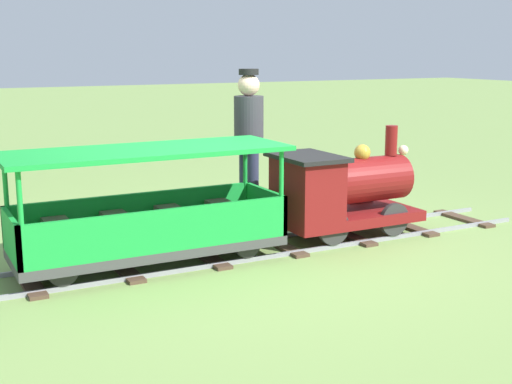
{
  "coord_description": "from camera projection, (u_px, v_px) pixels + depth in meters",
  "views": [
    {
      "loc": [
        5.41,
        -2.89,
        1.8
      ],
      "look_at": [
        0.0,
        -0.06,
        0.55
      ],
      "focal_mm": 48.63,
      "sensor_mm": 36.0,
      "label": 1
    }
  ],
  "objects": [
    {
      "name": "conductor_person",
      "position": [
        249.0,
        135.0,
        7.03
      ],
      "size": [
        0.3,
        0.3,
        1.62
      ],
      "color": "#282D47",
      "rests_on": "ground_plane"
    },
    {
      "name": "ground_plane",
      "position": [
        262.0,
        250.0,
        6.37
      ],
      "size": [
        60.0,
        60.0,
        0.0
      ],
      "primitive_type": "plane",
      "color": "#75934C"
    },
    {
      "name": "track",
      "position": [
        245.0,
        251.0,
        6.29
      ],
      "size": [
        0.79,
        6.05,
        0.04
      ],
      "color": "gray",
      "rests_on": "ground_plane"
    },
    {
      "name": "locomotive",
      "position": [
        340.0,
        190.0,
        6.66
      ],
      "size": [
        0.75,
        1.45,
        1.03
      ],
      "color": "maroon",
      "rests_on": "ground_plane"
    },
    {
      "name": "passenger_car",
      "position": [
        149.0,
        218.0,
        5.8
      ],
      "size": [
        0.85,
        2.35,
        0.97
      ],
      "color": "#3F3F3F",
      "rests_on": "ground_plane"
    }
  ]
}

